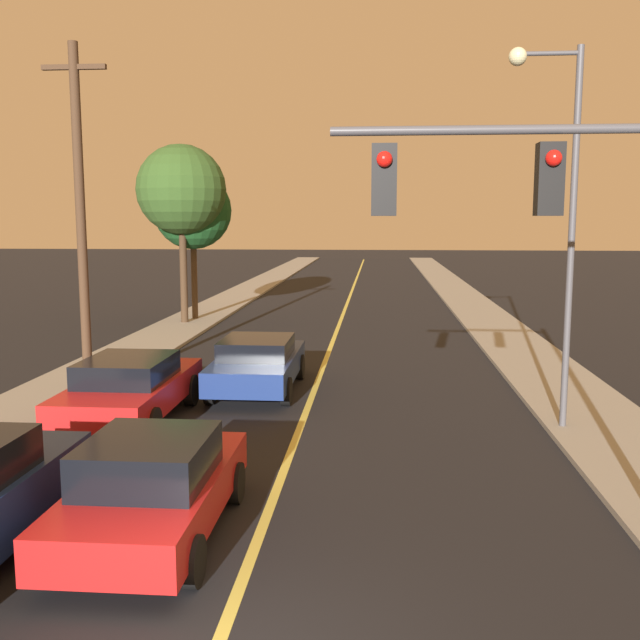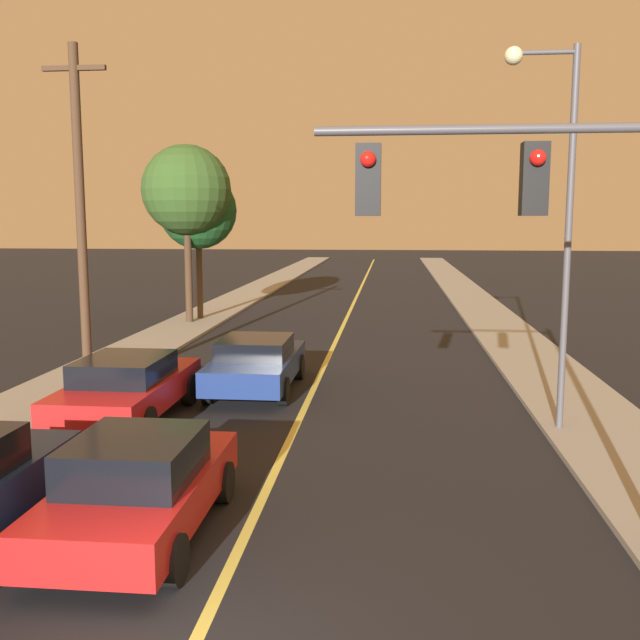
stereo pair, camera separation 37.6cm
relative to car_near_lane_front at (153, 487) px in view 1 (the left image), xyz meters
The scene contains 11 objects.
road_surface 32.99m from the car_near_lane_front, 87.48° to the left, with size 10.34×80.00×0.01m.
sidewalk_left 33.33m from the car_near_lane_front, 98.58° to the left, with size 2.50×80.00×0.12m.
sidewalk_right 33.89m from the car_near_lane_front, 76.57° to the left, with size 2.50×80.00×0.12m.
car_near_lane_front is the anchor object (origin of this frame).
car_near_lane_second 8.65m from the car_near_lane_front, 90.00° to the left, with size 2.07×4.68×1.42m.
car_outer_lane_second 6.01m from the car_near_lane_front, 112.27° to the left, with size 2.07×4.81×1.47m.
traffic_signal_mast 6.45m from the car_near_lane_front, ahead, with size 4.66×0.42×5.64m.
streetlamp_right 9.72m from the car_near_lane_front, 40.44° to the left, with size 1.46×0.36×7.67m.
utility_pole_left 9.98m from the car_near_lane_front, 117.94° to the left, with size 1.60×0.24×8.54m.
tree_left_near 21.27m from the car_near_lane_front, 104.18° to the left, with size 3.70×3.70×7.37m.
tree_left_far 22.18m from the car_near_lane_front, 103.05° to the left, with size 3.33×3.33×6.35m.
Camera 1 is at (1.62, -6.14, 4.40)m, focal length 40.00 mm.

